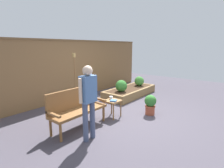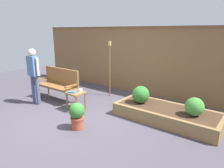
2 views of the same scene
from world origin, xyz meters
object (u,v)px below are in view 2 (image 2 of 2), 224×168
side_table (76,95)px  shrub_far_corner (194,107)px  shrub_near_bench (141,95)px  cup_on_table (80,90)px  potted_boxwood (77,115)px  garden_bench (59,82)px  book_on_table (72,92)px  person_by_bench (34,72)px  tiki_torch (110,59)px

side_table → shrub_far_corner: bearing=15.6°
side_table → shrub_near_bench: size_ratio=1.13×
cup_on_table → potted_boxwood: (0.75, -0.83, -0.20)m
side_table → garden_bench: bearing=165.1°
book_on_table → shrub_near_bench: shrub_near_bench is taller
person_by_bench → cup_on_table: bearing=20.0°
garden_bench → book_on_table: size_ratio=8.41×
shrub_near_bench → person_by_bench: size_ratio=0.27×
side_table → book_on_table: 0.14m
potted_boxwood → shrub_near_bench: 1.65m
book_on_table → person_by_bench: person_by_bench is taller
cup_on_table → shrub_far_corner: size_ratio=0.32×
book_on_table → shrub_far_corner: 2.94m
garden_bench → tiki_torch: bearing=50.9°
garden_bench → book_on_table: garden_bench is taller
book_on_table → person_by_bench: size_ratio=0.11×
garden_bench → book_on_table: 1.05m
garden_bench → person_by_bench: bearing=-108.5°
garden_bench → cup_on_table: garden_bench is taller
person_by_bench → garden_bench: bearing=71.5°
cup_on_table → shrub_near_bench: (1.42, 0.67, -0.01)m
shrub_far_corner → person_by_bench: 4.20m
potted_boxwood → tiki_torch: (-0.87, 2.22, 0.86)m
garden_bench → shrub_near_bench: bearing=11.1°
garden_bench → potted_boxwood: size_ratio=2.51×
book_on_table → garden_bench: bearing=137.0°
garden_bench → potted_boxwood: garden_bench is taller
shrub_far_corner → shrub_near_bench: bearing=180.0°
garden_bench → potted_boxwood: 2.12m
book_on_table → tiki_torch: tiki_torch is taller
garden_bench → shrub_far_corner: bearing=7.4°
garden_bench → shrub_far_corner: size_ratio=3.67×
book_on_table → cup_on_table: bearing=33.5°
side_table → tiki_torch: bearing=91.9°
shrub_near_bench → person_by_bench: person_by_bench is taller
tiki_torch → cup_on_table: bearing=-85.2°
book_on_table → person_by_bench: (-1.20, -0.30, 0.44)m
potted_boxwood → shrub_far_corner: bearing=37.6°
garden_bench → cup_on_table: bearing=-8.9°
side_table → shrub_near_bench: shrub_near_bench is taller
book_on_table → tiki_torch: (0.00, 1.56, 0.68)m
shrub_near_bench → book_on_table: bearing=-151.1°
side_table → potted_boxwood: 1.10m
tiki_torch → side_table: bearing=-88.1°
person_by_bench → shrub_near_bench: bearing=22.8°
cup_on_table → shrub_near_bench: 1.57m
side_table → cup_on_table: 0.17m
garden_bench → side_table: size_ratio=3.00×
tiki_torch → shrub_near_bench: bearing=-25.0°
garden_bench → book_on_table: (0.98, -0.35, -0.05)m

